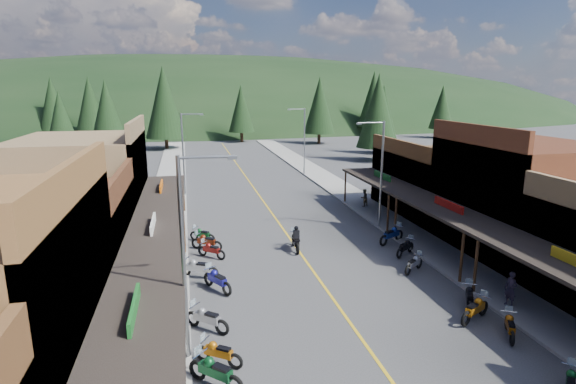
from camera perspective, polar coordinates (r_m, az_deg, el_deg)
ground at (r=25.21m, az=4.01°, el=-11.06°), size 220.00×220.00×0.00m
centerline at (r=43.77m, az=-3.57°, el=-0.57°), size 0.15×90.00×0.01m
sidewalk_west at (r=43.26m, az=-15.02°, el=-1.07°), size 3.40×94.00×0.15m
sidewalk_east at (r=45.91m, az=7.20°, el=0.08°), size 3.40×94.00×0.15m
shop_west_2 at (r=25.88m, az=-27.93°, el=-5.96°), size 10.90×9.00×6.20m
shop_west_3 at (r=34.69m, az=-24.22°, el=0.63°), size 10.90×10.20×8.20m
shop_east_2 at (r=32.11m, az=27.42°, el=-0.61°), size 10.90×9.00×8.20m
shop_east_3 at (r=39.89m, az=18.45°, el=1.15°), size 10.90×10.20×6.20m
streetlight_0 at (r=17.02m, az=-12.70°, el=-7.29°), size 2.16×0.18×8.00m
streetlight_1 at (r=44.38m, az=-13.01°, el=5.16°), size 2.16×0.18×8.00m
streetlight_2 at (r=33.51m, az=11.59°, el=2.76°), size 2.16×0.18×8.00m
streetlight_3 at (r=54.10m, az=1.94°, el=6.84°), size 2.16×0.18×8.00m
ridge_hill at (r=157.48m, az=-10.50°, el=9.07°), size 310.00×140.00×60.00m
pine_1 at (r=93.64m, az=-23.84°, el=10.08°), size 5.88×5.88×12.50m
pine_2 at (r=80.09m, az=-15.44°, el=10.93°), size 6.72×6.72×14.00m
pine_3 at (r=88.74m, az=-5.97°, el=10.50°), size 5.04×5.04×11.00m
pine_4 at (r=85.72m, az=4.03°, el=10.96°), size 5.88×5.88×12.50m
pine_5 at (r=102.49m, az=10.81°, el=11.52°), size 6.72×6.72×14.00m
pine_6 at (r=100.98m, az=18.97°, el=10.18°), size 5.04×5.04×11.00m
pine_7 at (r=101.23m, az=-27.72°, el=9.84°), size 5.88×5.88×12.50m
pine_8 at (r=63.98m, az=-26.85°, el=7.79°), size 4.48×4.48×10.00m
pine_9 at (r=73.84m, az=11.97°, el=9.72°), size 4.93×4.93×10.80m
pine_10 at (r=72.95m, az=-22.00°, el=9.35°), size 5.38×5.38×11.60m
pine_11 at (r=65.78m, az=11.36°, el=10.08°), size 5.82×5.82×12.40m
bike_west_4 at (r=17.04m, az=-9.21°, el=-21.48°), size 2.24×2.18×1.34m
bike_west_5 at (r=18.19m, az=-8.83°, el=-19.39°), size 2.02×1.69×1.14m
bike_west_6 at (r=20.40m, az=-10.27°, el=-15.41°), size 2.16×2.00×1.27m
bike_west_7 at (r=23.93m, az=-8.98°, el=-10.87°), size 1.83×2.35×1.30m
bike_west_8 at (r=25.57m, az=-11.36°, el=-9.33°), size 2.42×1.70×1.32m
bike_west_9 at (r=28.37m, az=-9.70°, el=-7.18°), size 1.94×1.81×1.14m
bike_west_10 at (r=29.75m, az=-10.30°, el=-6.14°), size 2.21×1.76×1.23m
bike_west_11 at (r=31.37m, az=-10.83°, el=-5.25°), size 1.95×1.74×1.13m
bike_east_3 at (r=19.08m, az=32.24°, el=-19.83°), size 1.82×1.81×1.10m
bike_east_4 at (r=21.83m, az=26.37°, el=-14.92°), size 1.51×1.96×1.09m
bike_east_5 at (r=22.51m, az=22.69°, el=-13.45°), size 2.27×1.63×1.24m
bike_east_6 at (r=23.59m, az=22.04°, el=-12.21°), size 1.68×2.15×1.20m
bike_east_7 at (r=26.94m, az=15.69°, el=-8.66°), size 1.93×1.60×1.09m
bike_east_8 at (r=29.34m, az=14.68°, el=-6.71°), size 2.05×1.72×1.16m
bike_east_9 at (r=31.27m, az=13.03°, el=-5.21°), size 2.45×1.75×1.34m
rider_on_bike at (r=29.23m, az=0.96°, el=-6.13°), size 0.91×2.31×1.72m
pedestrian_east_a at (r=24.19m, az=26.43°, el=-10.96°), size 0.55×0.70×1.70m
pedestrian_east_b at (r=39.90m, az=9.64°, el=-0.71°), size 0.87×0.71×1.56m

